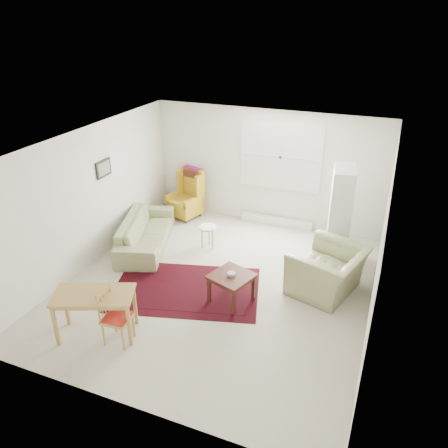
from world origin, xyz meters
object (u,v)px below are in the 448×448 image
at_px(wingback_chair, 185,194).
at_px(stool, 208,237).
at_px(cabinet, 340,215).
at_px(desk, 96,314).
at_px(coffee_table, 231,288).
at_px(sofa, 145,227).
at_px(desk_chair, 117,317).
at_px(armchair, 328,267).

relative_size(wingback_chair, stool, 2.42).
bearing_deg(cabinet, desk, -138.15).
height_order(wingback_chair, coffee_table, wingback_chair).
xyz_separation_m(coffee_table, desk, (-1.52, -1.48, 0.10)).
bearing_deg(sofa, wingback_chair, -23.52).
bearing_deg(wingback_chair, desk, -64.21).
relative_size(wingback_chair, cabinet, 0.63).
bearing_deg(stool, coffee_table, -54.46).
xyz_separation_m(sofa, coffee_table, (2.26, -1.11, -0.17)).
xyz_separation_m(sofa, desk, (0.74, -2.59, -0.06)).
distance_m(coffee_table, desk_chair, 1.89).
relative_size(coffee_table, stool, 1.32).
bearing_deg(sofa, armchair, -112.10).
height_order(desk, desk_chair, desk_chair).
height_order(sofa, stool, sofa).
bearing_deg(coffee_table, armchair, 32.35).
bearing_deg(desk, cabinet, 50.97).
bearing_deg(sofa, desk_chair, -175.33).
height_order(sofa, coffee_table, sofa).
relative_size(cabinet, desk, 1.60).
distance_m(sofa, cabinet, 3.76).
height_order(stool, desk_chair, desk_chair).
bearing_deg(stool, sofa, -161.40).
distance_m(armchair, coffee_table, 1.65).
bearing_deg(wingback_chair, armchair, -8.93).
bearing_deg(coffee_table, cabinet, 56.74).
relative_size(sofa, armchair, 1.74).
bearing_deg(desk_chair, stool, -5.44).
bearing_deg(desk_chair, cabinet, -39.18).
distance_m(coffee_table, cabinet, 2.55).
relative_size(armchair, desk_chair, 1.40).
bearing_deg(desk_chair, armchair, -50.93).
relative_size(coffee_table, desk_chair, 0.72).
xyz_separation_m(stool, desk, (-0.44, -2.99, 0.12)).
distance_m(stool, cabinet, 2.58).
bearing_deg(sofa, desk, 177.52).
bearing_deg(wingback_chair, stool, -29.05).
distance_m(cabinet, desk_chair, 4.37).
height_order(armchair, coffee_table, armchair).
distance_m(wingback_chair, desk, 4.14).
bearing_deg(armchair, cabinet, -161.80).
height_order(armchair, wingback_chair, wingback_chair).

